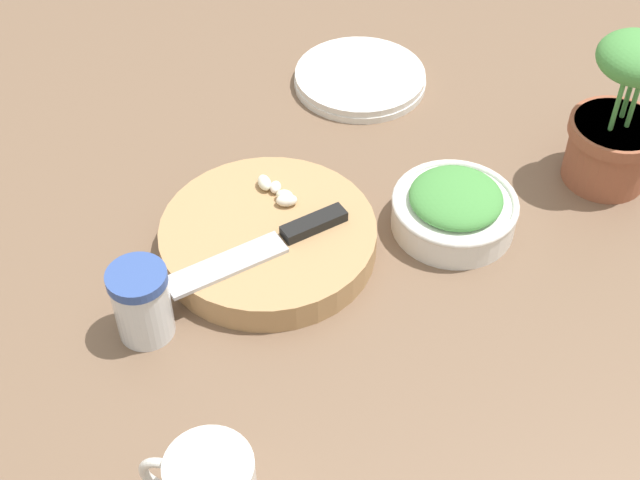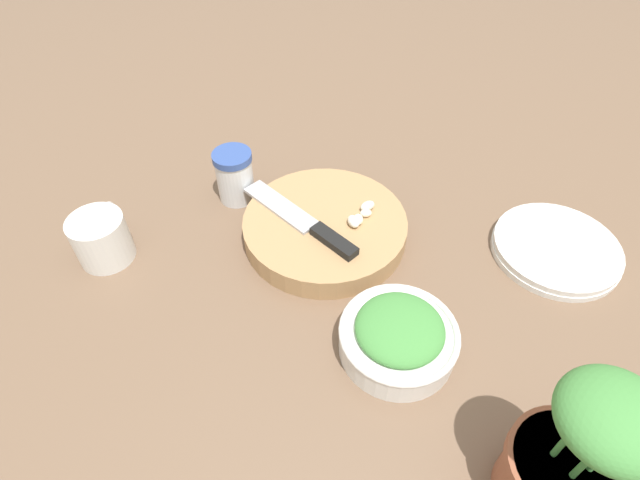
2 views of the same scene
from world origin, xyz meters
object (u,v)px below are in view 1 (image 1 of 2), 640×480
herb_bowl (454,208)px  potted_herb (618,123)px  plate_stack (360,78)px  spice_jar (142,303)px  cutting_board (268,239)px  garlic_cloves (278,192)px  chef_knife (269,246)px

herb_bowl → potted_herb: 0.23m
plate_stack → potted_herb: size_ratio=0.92×
spice_jar → cutting_board: bearing=162.7°
cutting_board → potted_herb: 0.45m
cutting_board → spice_jar: spice_jar is taller
cutting_board → potted_herb: (-0.32, 0.31, 0.07)m
garlic_cloves → potted_herb: size_ratio=0.33×
garlic_cloves → potted_herb: bearing=129.3°
spice_jar → plate_stack: spice_jar is taller
chef_knife → herb_bowl: size_ratio=1.35×
plate_stack → potted_herb: (0.03, 0.37, 0.08)m
herb_bowl → plate_stack: 0.31m
chef_knife → garlic_cloves: 0.09m
garlic_cloves → herb_bowl: size_ratio=0.45×
spice_jar → plate_stack: bearing=-179.4°
herb_bowl → plate_stack: (-0.21, -0.23, -0.02)m
chef_knife → spice_jar: spice_jar is taller
potted_herb → chef_knife: bearing=-39.9°
cutting_board → herb_bowl: 0.22m
spice_jar → chef_knife: bearing=153.2°
herb_bowl → potted_herb: potted_herb is taller
herb_bowl → cutting_board: bearing=-50.8°
cutting_board → plate_stack: 0.35m
plate_stack → garlic_cloves: bearing=7.7°
garlic_cloves → plate_stack: garlic_cloves is taller
cutting_board → herb_bowl: (-0.14, 0.17, 0.01)m
herb_bowl → chef_knife: bearing=-42.5°
chef_knife → plate_stack: (-0.38, -0.08, -0.03)m
herb_bowl → potted_herb: (-0.18, 0.13, 0.06)m
cutting_board → plate_stack: cutting_board is taller
plate_stack → herb_bowl: bearing=48.3°
herb_bowl → spice_jar: (0.31, -0.23, 0.02)m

